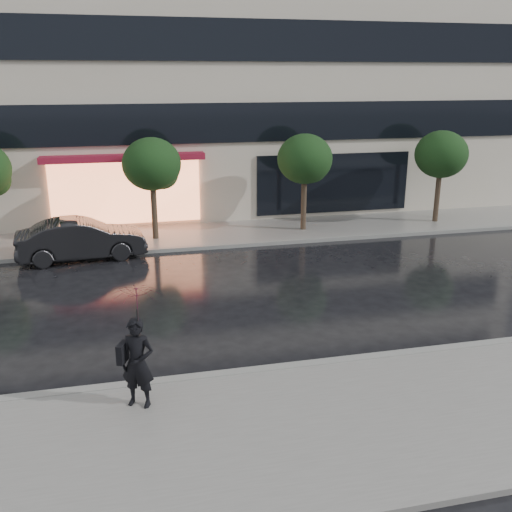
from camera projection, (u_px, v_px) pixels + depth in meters
name	position (u px, v px, depth m)	size (l,w,h in m)	color
ground	(310.00, 347.00, 13.57)	(120.00, 120.00, 0.00)	black
sidewalk_near	(366.00, 421.00, 10.54)	(60.00, 4.50, 0.12)	slate
sidewalk_far	(230.00, 233.00, 23.06)	(60.00, 3.50, 0.12)	slate
curb_near	(325.00, 364.00, 12.62)	(60.00, 0.25, 0.14)	gray
curb_far	(239.00, 245.00, 21.44)	(60.00, 0.25, 0.14)	gray
office_building	(198.00, 14.00, 27.52)	(30.00, 12.76, 18.00)	beige
tree_mid_west	(153.00, 166.00, 21.35)	(2.20, 2.20, 3.99)	#33261C
tree_mid_east	(306.00, 161.00, 22.66)	(2.20, 2.20, 3.99)	#33261C
tree_far_east	(442.00, 156.00, 23.96)	(2.20, 2.20, 3.99)	#33261C
parked_car	(82.00, 239.00, 19.83)	(1.52, 4.35, 1.43)	black
pedestrian_with_umbrella	(137.00, 332.00, 10.50)	(1.20, 1.21, 2.43)	black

